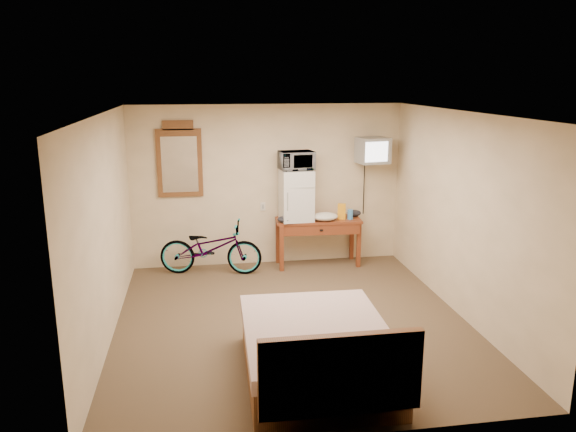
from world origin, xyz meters
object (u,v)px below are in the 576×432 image
object	(u,v)px
mini_fridge	(296,195)
bed	(318,352)
bicycle	(211,248)
desk	(319,227)
crt_television	(373,150)
wall_mirror	(179,160)
blue_cup	(350,214)
microwave	(296,161)

from	to	relation	value
mini_fridge	bed	bearing A→B (deg)	-96.39
mini_fridge	bicycle	size ratio (longest dim) A/B	0.51
desk	bed	distance (m)	3.48
desk	crt_television	world-z (taller)	crt_television
desk	bicycle	distance (m)	1.69
wall_mirror	bed	distance (m)	4.14
blue_cup	microwave	bearing A→B (deg)	173.50
blue_cup	wall_mirror	size ratio (longest dim) A/B	0.13
microwave	bed	bearing A→B (deg)	-103.94
wall_mirror	crt_television	bearing A→B (deg)	-4.90
mini_fridge	desk	bearing A→B (deg)	-4.94
bicycle	bed	size ratio (longest dim) A/B	0.79
wall_mirror	bicycle	world-z (taller)	wall_mirror
wall_mirror	bed	size ratio (longest dim) A/B	0.59
desk	mini_fridge	world-z (taller)	mini_fridge
desk	bicycle	xyz separation A→B (m)	(-1.67, -0.11, -0.22)
microwave	bed	size ratio (longest dim) A/B	0.26
mini_fridge	blue_cup	bearing A→B (deg)	-6.48
crt_television	wall_mirror	size ratio (longest dim) A/B	0.52
desk	microwave	distance (m)	1.10
microwave	crt_television	xyz separation A→B (m)	(1.18, -0.01, 0.13)
crt_television	bed	size ratio (longest dim) A/B	0.31
mini_fridge	crt_television	distance (m)	1.36
blue_cup	bed	world-z (taller)	blue_cup
mini_fridge	microwave	world-z (taller)	microwave
crt_television	blue_cup	bearing A→B (deg)	-166.30
blue_cup	crt_television	distance (m)	1.04
bicycle	bed	bearing A→B (deg)	-153.29
blue_cup	bicycle	size ratio (longest dim) A/B	0.10
desk	wall_mirror	world-z (taller)	wall_mirror
microwave	mini_fridge	bearing A→B (deg)	-131.24
blue_cup	crt_television	xyz separation A→B (m)	(0.35, 0.09, 0.98)
mini_fridge	microwave	distance (m)	0.53
desk	wall_mirror	size ratio (longest dim) A/B	1.17
crt_television	wall_mirror	distance (m)	2.94
blue_cup	crt_television	bearing A→B (deg)	13.70
mini_fridge	crt_television	size ratio (longest dim) A/B	1.30
wall_mirror	microwave	bearing A→B (deg)	-7.91
mini_fridge	crt_television	xyz separation A→B (m)	(1.18, -0.01, 0.66)
desk	microwave	bearing A→B (deg)	175.03
microwave	wall_mirror	distance (m)	1.75
bed	bicycle	bearing A→B (deg)	106.04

